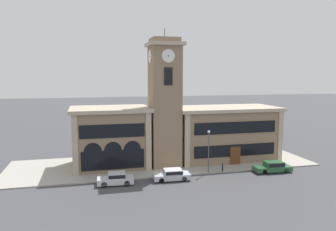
% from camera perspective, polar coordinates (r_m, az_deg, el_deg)
% --- Properties ---
extents(ground_plane, '(300.00, 300.00, 0.00)m').
position_cam_1_polar(ground_plane, '(40.32, 1.07, -10.62)').
color(ground_plane, '#424247').
extents(sidewalk_kerb, '(41.15, 12.08, 0.15)m').
position_cam_1_polar(sidewalk_kerb, '(45.92, -0.92, -8.31)').
color(sidewalk_kerb, '#A39E93').
rests_on(sidewalk_kerb, ground_plane).
extents(clock_tower, '(4.52, 4.52, 18.19)m').
position_cam_1_polar(clock_tower, '(43.26, -0.58, 2.16)').
color(clock_tower, '#897056').
rests_on(clock_tower, ground_plane).
extents(town_hall_left_wing, '(10.37, 7.87, 7.99)m').
position_cam_1_polar(town_hall_left_wing, '(44.42, -9.96, -3.71)').
color(town_hall_left_wing, '#897056').
rests_on(town_hall_left_wing, ground_plane).
extents(town_hall_right_wing, '(15.06, 7.87, 7.68)m').
position_cam_1_polar(town_hall_right_wing, '(48.44, 9.85, -3.01)').
color(town_hall_right_wing, '#897056').
rests_on(town_hall_right_wing, ground_plane).
extents(parked_car_near, '(4.11, 2.03, 1.37)m').
position_cam_1_polar(parked_car_near, '(37.85, -9.06, -10.76)').
color(parked_car_near, silver).
rests_on(parked_car_near, ground_plane).
extents(parked_car_mid, '(4.39, 2.15, 1.28)m').
position_cam_1_polar(parked_car_mid, '(38.93, 0.70, -10.23)').
color(parked_car_mid, '#B2B7C1').
rests_on(parked_car_mid, ground_plane).
extents(parked_car_far, '(4.83, 2.03, 1.36)m').
position_cam_1_polar(parked_car_far, '(44.07, 17.81, -8.46)').
color(parked_car_far, '#285633').
rests_on(parked_car_far, ground_plane).
extents(street_lamp, '(0.36, 0.36, 5.29)m').
position_cam_1_polar(street_lamp, '(41.12, 7.09, -5.04)').
color(street_lamp, '#4C4C51').
rests_on(street_lamp, sidewalk_kerb).
extents(bollard, '(0.18, 0.18, 1.06)m').
position_cam_1_polar(bollard, '(42.46, 9.47, -8.86)').
color(bollard, black).
rests_on(bollard, sidewalk_kerb).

